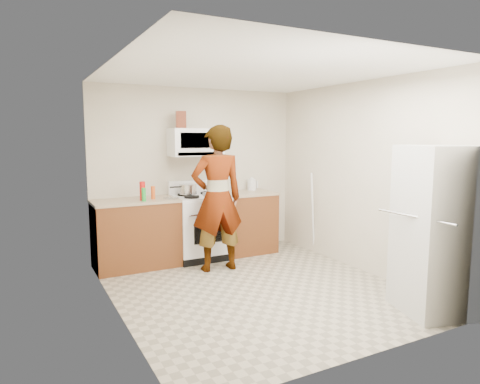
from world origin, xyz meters
TOP-DOWN VIEW (x-y plane):
  - floor at (0.00, 0.00)m, footprint 3.60×3.60m
  - back_wall at (0.00, 1.79)m, footprint 3.20×0.02m
  - right_wall at (1.59, 0.00)m, footprint 0.02×3.60m
  - cabinet_left at (-1.04, 1.49)m, footprint 1.12×0.62m
  - counter_left at (-1.04, 1.49)m, footprint 1.14×0.64m
  - cabinet_right at (0.68, 1.49)m, footprint 0.80×0.62m
  - counter_right at (0.68, 1.49)m, footprint 0.82×0.64m
  - gas_range at (-0.10, 1.48)m, footprint 0.76×0.65m
  - microwave at (-0.10, 1.61)m, footprint 0.76×0.38m
  - person at (-0.10, 0.87)m, footprint 0.74×0.52m
  - fridge at (1.30, -1.44)m, footprint 0.87×0.87m
  - kettle at (0.88, 1.67)m, footprint 0.17×0.17m
  - jug at (-0.33, 1.59)m, footprint 0.17×0.17m
  - saucepan at (-0.25, 1.57)m, footprint 0.27×0.27m
  - tray at (0.06, 1.37)m, footprint 0.26×0.18m
  - bottle_spray at (-0.96, 1.39)m, footprint 0.08×0.08m
  - bottle_hot_sauce at (-0.80, 1.44)m, footprint 0.07×0.07m
  - bottle_green_cap at (-0.97, 1.31)m, footprint 0.06×0.06m
  - pot_lid at (-0.56, 1.38)m, footprint 0.25×0.25m
  - broom at (1.53, 0.93)m, footprint 0.23×0.18m

SIDE VIEW (x-z plane):
  - floor at x=0.00m, z-range 0.00..0.00m
  - cabinet_left at x=-1.04m, z-range 0.00..0.90m
  - cabinet_right at x=0.68m, z-range 0.00..0.90m
  - gas_range at x=-0.10m, z-range -0.08..1.05m
  - broom at x=1.53m, z-range 0.01..1.25m
  - fridge at x=1.30m, z-range 0.00..1.70m
  - counter_left at x=-1.04m, z-range 0.90..0.93m
  - counter_right at x=0.68m, z-range 0.90..0.93m
  - pot_lid at x=-0.56m, z-range 0.94..0.95m
  - tray at x=0.06m, z-range 0.93..0.98m
  - person at x=-0.10m, z-range 0.00..1.94m
  - kettle at x=0.88m, z-range 0.94..1.11m
  - saucepan at x=-0.25m, z-range 0.95..1.09m
  - bottle_green_cap at x=-0.97m, z-range 0.94..1.11m
  - bottle_hot_sauce at x=-0.80m, z-range 0.94..1.11m
  - bottle_spray at x=-0.96m, z-range 0.94..1.19m
  - back_wall at x=0.00m, z-range 0.00..2.50m
  - right_wall at x=1.59m, z-range 0.00..2.50m
  - microwave at x=-0.10m, z-range 1.50..1.90m
  - jug at x=-0.33m, z-range 1.90..2.14m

